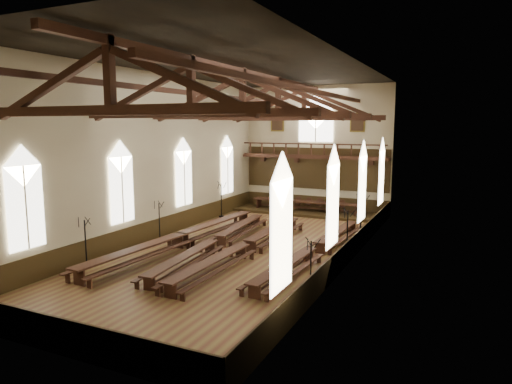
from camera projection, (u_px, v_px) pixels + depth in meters
ground at (243, 249)px, 25.57m from camera, size 26.00×26.00×0.00m
room_walls at (243, 133)px, 24.63m from camera, size 26.00×26.00×26.00m
wainscot_band at (243, 239)px, 25.49m from camera, size 12.00×26.00×1.20m
side_windows at (243, 183)px, 25.03m from camera, size 11.85×19.80×4.50m
end_window at (316, 121)px, 36.08m from camera, size 2.80×0.12×3.80m
minstrels_gallery at (314, 163)px, 36.35m from camera, size 11.80×1.24×3.70m
portraits at (316, 123)px, 36.10m from camera, size 7.75×0.09×1.45m
roof_trusses at (243, 100)px, 24.38m from camera, size 11.70×25.70×2.80m
refectory_row_a at (181, 237)px, 25.96m from camera, size 2.09×15.15×0.82m
refectory_row_b at (215, 241)px, 25.34m from camera, size 2.04×14.08×0.70m
refectory_row_c at (246, 246)px, 24.30m from camera, size 1.52×14.25×0.73m
refectory_row_d at (315, 248)px, 23.91m from camera, size 1.76×13.83×0.68m
dais at (305, 212)px, 35.89m from camera, size 11.40×2.96×0.20m
high_table at (305, 202)px, 35.77m from camera, size 8.64×1.06×0.81m
high_chairs at (309, 203)px, 36.54m from camera, size 5.82×0.43×0.96m
candelabrum_left_near at (86, 252)px, 22.31m from camera, size 0.75×0.72×2.49m
candelabrum_left_mid at (160, 228)px, 27.58m from camera, size 0.69×0.73×2.40m
candelabrum_left_far at (221, 206)px, 34.39m from camera, size 0.81×0.79×2.71m
candelabrum_right_near at (311, 277)px, 18.78m from camera, size 0.69×0.71×2.36m
candelabrum_right_mid at (347, 241)px, 24.29m from camera, size 0.71×0.79×2.58m
candelabrum_right_far at (361, 227)px, 27.24m from camera, size 0.83×0.85×2.84m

